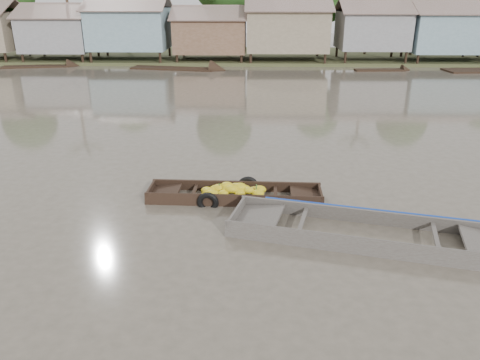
{
  "coord_description": "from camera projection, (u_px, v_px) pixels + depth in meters",
  "views": [
    {
      "loc": [
        -0.33,
        -10.97,
        5.52
      ],
      "look_at": [
        -0.63,
        0.75,
        0.8
      ],
      "focal_mm": 35.0,
      "sensor_mm": 36.0,
      "label": 1
    }
  ],
  "objects": [
    {
      "name": "ground",
      "position": [
        263.0,
        219.0,
        12.23
      ],
      "size": [
        120.0,
        120.0,
        0.0
      ],
      "primitive_type": "plane",
      "color": "#524B3E",
      "rests_on": "ground"
    },
    {
      "name": "viewer_boat",
      "position": [
        367.0,
        236.0,
        11.28
      ],
      "size": [
        6.85,
        3.3,
        0.53
      ],
      "rotation": [
        0.0,
        0.0,
        -0.25
      ],
      "color": "#3C3733",
      "rests_on": "ground"
    },
    {
      "name": "distant_boats",
      "position": [
        372.0,
        74.0,
        34.29
      ],
      "size": [
        46.84,
        15.77,
        0.35
      ],
      "color": "black",
      "rests_on": "ground"
    },
    {
      "name": "riverbank",
      "position": [
        291.0,
        23.0,
        40.56
      ],
      "size": [
        120.0,
        12.47,
        10.22
      ],
      "color": "#384723",
      "rests_on": "ground"
    },
    {
      "name": "banana_boat",
      "position": [
        233.0,
        194.0,
        13.42
      ],
      "size": [
        5.01,
        1.36,
        0.69
      ],
      "rotation": [
        0.0,
        0.0,
        -0.03
      ],
      "color": "black",
      "rests_on": "ground"
    }
  ]
}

